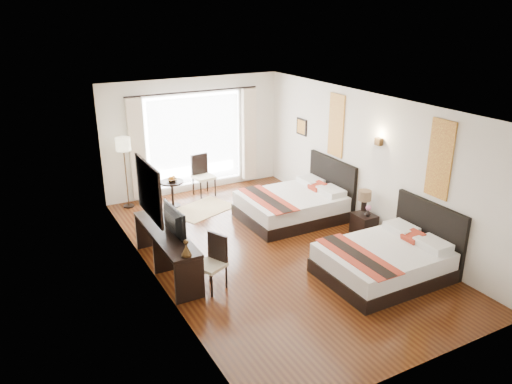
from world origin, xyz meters
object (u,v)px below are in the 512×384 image
table_lamp (365,197)px  floor_lamp (123,149)px  nightstand (364,224)px  console_desk (167,251)px  desk_chair (212,273)px  side_table (173,194)px  fruit_bowl (172,180)px  bed_near (387,259)px  bed_far (295,204)px  window_chair (204,183)px  television (170,222)px  vase (368,211)px

table_lamp → floor_lamp: floor_lamp is taller
nightstand → console_desk: 4.01m
floor_lamp → console_desk: bearing=-93.3°
desk_chair → side_table: bearing=-124.8°
side_table → fruit_bowl: (0.01, -0.02, 0.34)m
fruit_bowl → nightstand: bearing=-48.7°
bed_near → side_table: (-2.16, 4.76, 0.00)m
floor_lamp → bed_far: bearing=-38.0°
table_lamp → window_chair: (-1.98, 3.57, -0.49)m
side_table → nightstand: bearing=-48.8°
nightstand → side_table: side_table is taller
console_desk → floor_lamp: bearing=86.7°
bed_far → nightstand: size_ratio=4.69×
side_table → bed_far: bearing=-41.9°
bed_near → television: 3.74m
nightstand → side_table: size_ratio=0.75×
console_desk → fruit_bowl: size_ratio=9.18×
fruit_bowl → television: bearing=-109.9°
bed_far → desk_chair: bed_far is taller
vase → desk_chair: (-3.53, -0.32, -0.28)m
bed_far → side_table: bearing=138.1°
nightstand → floor_lamp: bearing=135.3°
bed_near → table_lamp: 1.78m
vase → floor_lamp: 5.47m
television → side_table: (1.08, 3.02, -0.70)m
nightstand → floor_lamp: 5.47m
bed_near → fruit_bowl: size_ratio=8.69×
desk_chair → floor_lamp: bearing=-111.2°
vase → fruit_bowl: bearing=130.3°
television → desk_chair: (0.43, -0.69, -0.73)m
bed_far → vase: 1.69m
nightstand → vase: 0.36m
bed_near → console_desk: bearing=149.2°
bed_near → floor_lamp: size_ratio=1.27×
side_table → television: bearing=-109.7°
table_lamp → console_desk: table_lamp is taller
console_desk → floor_lamp: 3.44m
console_desk → fruit_bowl: (1.11, 2.80, 0.27)m
console_desk → side_table: 3.02m
vase → console_desk: bearing=171.8°
bed_far → fruit_bowl: (-2.11, 1.88, 0.33)m
table_lamp → television: television is taller
nightstand → desk_chair: bearing=-173.3°
table_lamp → console_desk: 4.04m
bed_far → console_desk: bearing=-164.1°
console_desk → fruit_bowl: 3.02m
nightstand → fruit_bowl: (-2.88, 3.28, 0.42)m
desk_chair → window_chair: (1.57, 4.06, 0.02)m
nightstand → desk_chair: size_ratio=0.50×
vase → console_desk: (-3.98, 0.58, -0.18)m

